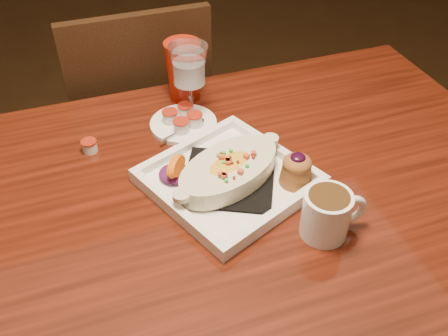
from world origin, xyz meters
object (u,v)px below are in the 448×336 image
object	(u,v)px
goblet	(189,69)
saucer	(183,122)
table	(197,232)
plate	(234,174)
chair_far	(141,125)
red_tumbler	(184,71)
coffee_mug	(328,213)

from	to	relation	value
goblet	saucer	size ratio (longest dim) A/B	1.19
table	plate	world-z (taller)	plate
table	chair_far	world-z (taller)	chair_far
plate	red_tumbler	size ratio (longest dim) A/B	2.53
chair_far	plate	size ratio (longest dim) A/B	2.42
saucer	red_tumbler	world-z (taller)	red_tumbler
table	chair_far	size ratio (longest dim) A/B	1.61
plate	chair_far	bearing A→B (deg)	75.70
chair_far	saucer	bearing A→B (deg)	96.94
chair_far	red_tumbler	size ratio (longest dim) A/B	6.12
coffee_mug	red_tumbler	world-z (taller)	red_tumbler
coffee_mug	saucer	size ratio (longest dim) A/B	0.79
coffee_mug	saucer	xyz separation A→B (m)	(-0.16, 0.41, -0.04)
plate	red_tumbler	world-z (taller)	red_tumbler
plate	goblet	distance (m)	0.28
table	red_tumbler	bearing A→B (deg)	76.91
chair_far	goblet	distance (m)	0.52
coffee_mug	red_tumbler	xyz separation A→B (m)	(-0.12, 0.54, 0.03)
plate	saucer	xyz separation A→B (m)	(-0.04, 0.23, -0.02)
table	coffee_mug	size ratio (longest dim) A/B	11.95
red_tumbler	goblet	bearing A→B (deg)	-96.56
goblet	red_tumbler	xyz separation A→B (m)	(0.01, 0.09, -0.05)
saucer	red_tumbler	xyz separation A→B (m)	(0.04, 0.13, 0.06)
table	goblet	size ratio (longest dim) A/B	7.95
coffee_mug	red_tumbler	bearing A→B (deg)	106.46
table	plate	xyz separation A→B (m)	(0.09, 0.02, 0.13)
chair_far	plate	bearing A→B (deg)	98.34
plate	goblet	xyz separation A→B (m)	(-0.01, 0.26, 0.10)
red_tumbler	plate	bearing A→B (deg)	-89.61
plate	saucer	world-z (taller)	plate
chair_far	goblet	bearing A→B (deg)	102.44
table	saucer	distance (m)	0.28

